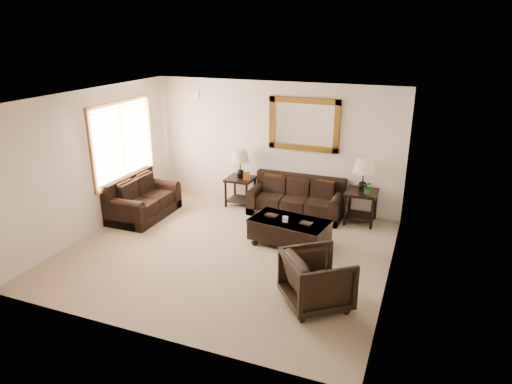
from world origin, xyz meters
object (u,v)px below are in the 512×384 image
at_px(loveseat, 142,202).
at_px(armchair, 317,277).
at_px(end_table_right, 363,181).
at_px(sofa, 297,201).
at_px(coffee_table, 289,229).
at_px(end_table_left, 240,169).

relative_size(loveseat, armchair, 1.73).
relative_size(loveseat, end_table_right, 1.13).
height_order(sofa, coffee_table, sofa).
xyz_separation_m(loveseat, end_table_left, (1.67, 1.34, 0.52)).
bearing_deg(coffee_table, sofa, 110.07).
distance_m(loveseat, end_table_right, 4.54).
relative_size(end_table_right, armchair, 1.54).
bearing_deg(end_table_right, sofa, -178.37).
bearing_deg(armchair, sofa, -16.57).
height_order(end_table_right, coffee_table, end_table_right).
bearing_deg(coffee_table, loveseat, -174.13).
distance_m(end_table_left, armchair, 4.10).
xyz_separation_m(sofa, end_table_right, (1.33, 0.04, 0.60)).
height_order(sofa, armchair, armchair).
xyz_separation_m(loveseat, end_table_right, (4.31, 1.33, 0.57)).
relative_size(loveseat, end_table_left, 1.19).
relative_size(sofa, end_table_left, 1.52).
height_order(end_table_left, end_table_right, end_table_right).
bearing_deg(loveseat, end_table_left, -51.23).
bearing_deg(coffee_table, end_table_left, 145.56).
bearing_deg(sofa, coffee_table, -78.43).
bearing_deg(coffee_table, armchair, -52.76).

